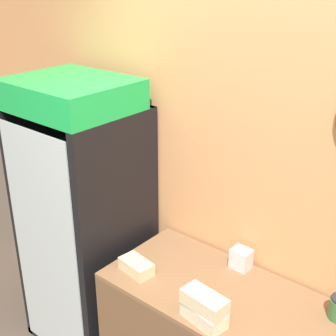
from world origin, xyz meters
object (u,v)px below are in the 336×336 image
Objects in this scene: beverage_cooler at (89,205)px; sandwich_stack_middle at (204,301)px; sandwich_flat_left at (136,266)px; napkin_dispenser at (241,259)px; sandwich_stack_bottom at (204,315)px.

beverage_cooler is 7.87× the size of sandwich_stack_middle.
sandwich_stack_middle is 1.12× the size of sandwich_flat_left.
sandwich_stack_middle is at bearing -13.69° from beverage_cooler.
sandwich_stack_middle reaches higher than napkin_dispenser.
sandwich_flat_left is 1.77× the size of napkin_dispenser.
sandwich_flat_left is at bearing 171.26° from sandwich_stack_bottom.
napkin_dispenser is (-0.10, 0.49, -0.06)m from sandwich_stack_middle.
sandwich_stack_bottom is at bearing -78.97° from napkin_dispenser.
sandwich_flat_left is (0.61, -0.20, -0.10)m from beverage_cooler.
napkin_dispenser reaches higher than sandwich_flat_left.
sandwich_flat_left is 0.60m from napkin_dispenser.
beverage_cooler is 1.17m from sandwich_stack_bottom.
sandwich_flat_left is (-0.53, 0.08, -0.08)m from sandwich_stack_middle.
sandwich_stack_middle is at bearing -78.97° from napkin_dispenser.
sandwich_stack_bottom is at bearing -8.74° from sandwich_flat_left.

